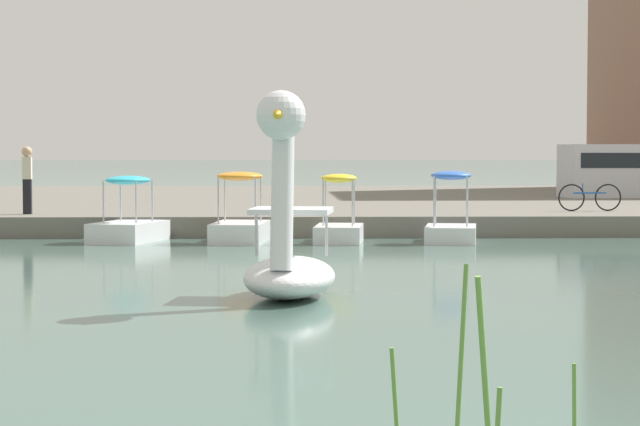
% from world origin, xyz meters
% --- Properties ---
extents(shore_bank_far, '(154.77, 25.53, 0.50)m').
position_xyz_m(shore_bank_far, '(0.00, 35.45, 0.25)').
color(shore_bank_far, '#6B665B').
rests_on(shore_bank_far, ground_plane).
extents(swan_boat, '(1.57, 2.72, 2.87)m').
position_xyz_m(swan_boat, '(-2.03, 10.82, 0.73)').
color(swan_boat, white).
rests_on(swan_boat, ground_plane).
extents(pedal_boat_blue, '(1.40, 2.00, 1.61)m').
position_xyz_m(pedal_boat_blue, '(1.66, 21.26, 0.45)').
color(pedal_boat_blue, white).
rests_on(pedal_boat_blue, ground_plane).
extents(pedal_boat_yellow, '(1.22, 1.96, 1.55)m').
position_xyz_m(pedal_boat_yellow, '(-0.87, 21.30, 0.41)').
color(pedal_boat_yellow, white).
rests_on(pedal_boat_yellow, ground_plane).
extents(pedal_boat_orange, '(1.36, 2.24, 1.59)m').
position_xyz_m(pedal_boat_orange, '(-3.10, 21.48, 0.46)').
color(pedal_boat_orange, white).
rests_on(pedal_boat_orange, ground_plane).
extents(pedal_boat_cyan, '(1.74, 2.33, 1.50)m').
position_xyz_m(pedal_boat_cyan, '(-5.63, 21.66, 0.42)').
color(pedal_boat_cyan, white).
rests_on(pedal_boat_cyan, ground_plane).
extents(person_on_path, '(0.25, 0.25, 1.67)m').
position_xyz_m(person_on_path, '(-8.43, 24.15, 1.44)').
color(person_on_path, black).
rests_on(person_on_path, shore_bank_far).
extents(bicycle_parked, '(1.67, 0.15, 0.72)m').
position_xyz_m(bicycle_parked, '(5.80, 25.23, 0.86)').
color(bicycle_parked, black).
rests_on(bicycle_parked, shore_bank_far).
extents(parked_van, '(4.99, 2.35, 1.77)m').
position_xyz_m(parked_van, '(9.66, 34.70, 1.46)').
color(parked_van, silver).
rests_on(parked_van, shore_bank_far).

